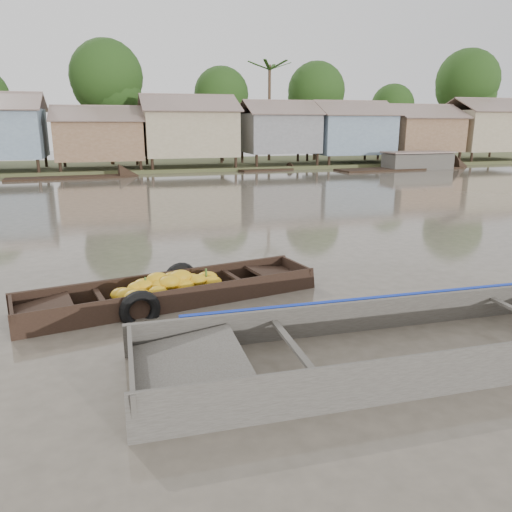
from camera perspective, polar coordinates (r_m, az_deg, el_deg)
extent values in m
plane|color=#514A3E|center=(9.38, 5.92, -6.22)|extent=(120.00, 120.00, 0.00)
cube|color=#384723|center=(41.35, -11.81, 9.99)|extent=(120.00, 12.00, 0.50)
cube|color=brown|center=(37.59, -17.43, 12.53)|extent=(5.80, 4.60, 2.70)
cube|color=brown|center=(36.34, -17.68, 15.29)|extent=(6.20, 2.67, 1.14)
cube|color=brown|center=(38.82, -17.63, 15.23)|extent=(6.20, 2.67, 1.14)
cube|color=gray|center=(38.04, -7.70, 13.76)|extent=(6.50, 5.30, 3.30)
cube|color=brown|center=(36.64, -7.45, 17.01)|extent=(6.90, 3.08, 1.31)
cube|color=brown|center=(39.47, -8.14, 16.84)|extent=(6.90, 3.08, 1.31)
cube|color=slate|center=(39.72, 2.63, 13.85)|extent=(5.40, 4.70, 2.90)
cube|color=brown|center=(38.53, 3.30, 16.63)|extent=(5.80, 2.73, 1.17)
cube|color=brown|center=(40.93, 2.06, 16.55)|extent=(5.80, 2.73, 1.17)
cube|color=slate|center=(42.05, 10.61, 13.54)|extent=(6.00, 5.00, 3.10)
cube|color=brown|center=(40.86, 11.63, 16.27)|extent=(6.40, 2.90, 1.24)
cube|color=brown|center=(43.27, 9.91, 16.26)|extent=(6.40, 2.90, 1.24)
cube|color=brown|center=(45.35, 18.16, 13.10)|extent=(5.70, 4.90, 2.80)
cube|color=brown|center=(44.26, 19.35, 15.37)|extent=(6.10, 2.85, 1.21)
cube|color=brown|center=(46.45, 17.41, 15.47)|extent=(6.10, 2.85, 1.21)
cube|color=gray|center=(49.27, 24.61, 12.89)|extent=(6.30, 5.10, 3.40)
cube|color=brown|center=(48.25, 25.98, 15.29)|extent=(6.70, 2.96, 1.26)
cube|color=brown|center=(50.35, 23.84, 15.44)|extent=(6.70, 2.96, 1.26)
cylinder|color=#473323|center=(41.07, -16.34, 14.09)|extent=(0.28, 0.28, 6.30)
sphere|color=black|center=(41.21, -16.73, 19.09)|extent=(5.40, 5.40, 5.40)
cylinder|color=#473323|center=(43.11, -3.91, 13.95)|extent=(0.28, 0.28, 5.25)
sphere|color=black|center=(43.16, -3.99, 17.94)|extent=(4.50, 4.50, 4.50)
cylinder|color=#473323|center=(44.60, 6.77, 14.14)|extent=(0.28, 0.28, 5.60)
sphere|color=black|center=(44.67, 6.91, 18.25)|extent=(4.80, 4.80, 4.80)
cylinder|color=#473323|center=(49.14, 15.14, 13.20)|extent=(0.28, 0.28, 4.55)
sphere|color=black|center=(49.15, 15.35, 16.22)|extent=(3.90, 3.90, 3.90)
cylinder|color=#473323|center=(52.30, 22.58, 13.83)|extent=(0.28, 0.28, 6.65)
sphere|color=black|center=(52.43, 23.01, 17.96)|extent=(5.70, 5.70, 5.70)
cylinder|color=#473323|center=(43.67, 1.53, 15.80)|extent=(0.24, 0.24, 8.00)
cube|color=black|center=(10.03, -9.49, -5.39)|extent=(5.80, 2.17, 0.08)
cube|color=black|center=(10.52, -10.60, -3.16)|extent=(5.74, 1.27, 0.54)
cube|color=black|center=(9.40, -8.36, -5.28)|extent=(5.74, 1.27, 0.54)
cube|color=black|center=(11.10, 4.54, -1.98)|extent=(0.30, 1.25, 0.51)
cube|color=black|center=(10.84, 2.32, -2.01)|extent=(1.18, 1.26, 0.20)
cube|color=black|center=(9.55, -26.08, -6.39)|extent=(0.30, 1.25, 0.51)
cube|color=black|center=(9.54, -23.16, -5.66)|extent=(1.18, 1.26, 0.20)
cube|color=black|center=(9.63, -17.31, -4.66)|extent=(0.33, 1.21, 0.05)
cube|color=black|center=(10.39, -2.43, -2.52)|extent=(0.33, 1.21, 0.05)
ellipsoid|color=gold|center=(9.56, -11.15, -4.01)|extent=(0.40, 0.31, 0.22)
ellipsoid|color=gold|center=(10.10, -11.70, -2.90)|extent=(0.41, 0.32, 0.23)
ellipsoid|color=gold|center=(9.82, -9.00, -3.09)|extent=(0.46, 0.36, 0.26)
ellipsoid|color=gold|center=(9.81, -12.64, -3.33)|extent=(0.52, 0.41, 0.29)
ellipsoid|color=gold|center=(10.03, -5.11, -3.03)|extent=(0.48, 0.37, 0.26)
ellipsoid|color=gold|center=(9.95, -11.12, -3.08)|extent=(0.46, 0.36, 0.25)
ellipsoid|color=gold|center=(9.79, -8.23, -3.39)|extent=(0.45, 0.35, 0.25)
ellipsoid|color=gold|center=(10.38, -5.63, -2.52)|extent=(0.51, 0.40, 0.28)
ellipsoid|color=gold|center=(9.99, -10.12, -2.85)|extent=(0.49, 0.39, 0.27)
ellipsoid|color=gold|center=(9.43, -14.13, -5.57)|extent=(0.41, 0.32, 0.23)
ellipsoid|color=gold|center=(9.88, -6.70, -2.73)|extent=(0.41, 0.32, 0.22)
ellipsoid|color=gold|center=(10.39, -6.61, -2.80)|extent=(0.45, 0.35, 0.25)
ellipsoid|color=gold|center=(9.88, -8.65, -2.41)|extent=(0.53, 0.41, 0.29)
ellipsoid|color=gold|center=(10.10, -10.88, -3.10)|extent=(0.42, 0.33, 0.23)
ellipsoid|color=gold|center=(9.83, -15.09, -4.24)|extent=(0.47, 0.37, 0.26)
ellipsoid|color=gold|center=(9.50, -12.92, -5.05)|extent=(0.50, 0.39, 0.28)
ellipsoid|color=gold|center=(9.96, -9.61, -2.43)|extent=(0.40, 0.31, 0.22)
ellipsoid|color=gold|center=(9.84, -11.21, -2.62)|extent=(0.49, 0.38, 0.27)
ellipsoid|color=gold|center=(10.04, -10.87, -2.99)|extent=(0.46, 0.36, 0.25)
ellipsoid|color=gold|center=(9.56, -13.57, -4.60)|extent=(0.52, 0.41, 0.29)
ellipsoid|color=gold|center=(9.66, -8.37, -4.32)|extent=(0.42, 0.33, 0.23)
ellipsoid|color=gold|center=(9.68, -14.38, -4.36)|extent=(0.52, 0.41, 0.29)
ellipsoid|color=gold|center=(9.79, -13.38, -3.56)|extent=(0.44, 0.35, 0.25)
ellipsoid|color=gold|center=(9.95, -7.46, -2.75)|extent=(0.48, 0.37, 0.26)
ellipsoid|color=gold|center=(9.96, -3.53, -3.74)|extent=(0.43, 0.34, 0.24)
ellipsoid|color=gold|center=(10.32, -8.79, -2.84)|extent=(0.45, 0.35, 0.25)
ellipsoid|color=gold|center=(9.56, -12.99, -4.51)|extent=(0.46, 0.36, 0.25)
ellipsoid|color=gold|center=(9.68, -14.84, -4.95)|extent=(0.40, 0.31, 0.22)
ellipsoid|color=gold|center=(9.48, -13.22, -5.00)|extent=(0.51, 0.40, 0.28)
ellipsoid|color=gold|center=(10.37, -8.64, -2.82)|extent=(0.43, 0.34, 0.24)
ellipsoid|color=gold|center=(9.70, -9.87, -3.00)|extent=(0.49, 0.39, 0.27)
ellipsoid|color=gold|center=(9.76, -10.69, -3.28)|extent=(0.48, 0.38, 0.27)
cylinder|color=#3F6626|center=(9.73, -12.51, -2.92)|extent=(0.04, 0.04, 0.19)
cylinder|color=#3F6626|center=(9.93, -8.49, -2.36)|extent=(0.04, 0.04, 0.19)
cylinder|color=#3F6626|center=(10.10, -5.73, -1.97)|extent=(0.04, 0.04, 0.19)
torus|color=black|center=(10.71, -8.63, -2.64)|extent=(0.76, 0.32, 0.74)
torus|color=black|center=(9.11, -13.12, -6.06)|extent=(0.77, 0.33, 0.75)
cube|color=#3E3A34|center=(8.08, 18.33, -11.18)|extent=(8.49, 2.01, 0.08)
cube|color=#3E3A34|center=(8.76, 14.81, -6.65)|extent=(8.64, 0.37, 0.69)
cube|color=#3E3A34|center=(7.21, 23.08, -12.26)|extent=(8.64, 0.37, 0.69)
cube|color=#3E3A34|center=(6.76, -13.97, -13.31)|extent=(0.11, 2.11, 0.65)
cube|color=#3E3A34|center=(6.76, -7.64, -12.19)|extent=(1.50, 1.85, 0.26)
cube|color=#3E3A34|center=(7.04, 4.48, -10.44)|extent=(0.15, 2.03, 0.05)
cube|color=#665E54|center=(8.05, 18.36, -10.81)|extent=(6.47, 1.80, 0.02)
cube|color=#0F289E|center=(8.72, 14.71, -4.88)|extent=(6.98, 0.26, 0.17)
cube|color=black|center=(36.95, 1.25, 9.66)|extent=(4.33, 1.85, 0.35)
cube|color=black|center=(39.24, 16.10, 9.40)|extent=(10.16, 2.98, 0.35)
cube|color=black|center=(33.62, -20.90, 8.16)|extent=(7.11, 1.95, 0.35)
cube|color=black|center=(40.03, 17.97, 10.22)|extent=(5.00, 2.00, 1.20)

